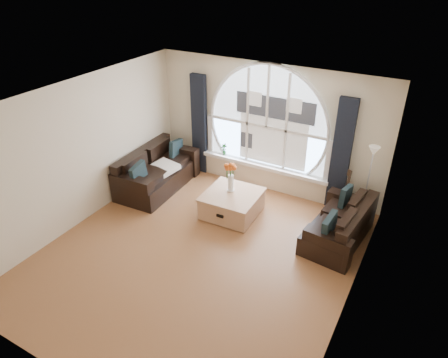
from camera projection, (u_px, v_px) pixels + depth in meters
ground at (199, 254)px, 7.04m from camera, size 5.00×5.50×0.01m
ceiling at (193, 104)px, 5.71m from camera, size 5.00×5.50×0.01m
wall_back at (267, 128)px, 8.46m from camera, size 5.00×0.01×2.70m
wall_front at (55, 303)px, 4.28m from camera, size 5.00×0.01×2.70m
wall_left at (81, 153)px, 7.43m from camera, size 0.01×5.50×2.70m
wall_right at (358, 235)px, 5.31m from camera, size 0.01×5.50×2.70m
attic_slope at (346, 161)px, 4.94m from camera, size 0.92×5.50×0.72m
arched_window at (268, 116)px, 8.30m from camera, size 2.60×0.06×2.15m
window_sill at (263, 166)px, 8.80m from camera, size 2.90×0.22×0.08m
window_frame at (267, 117)px, 8.28m from camera, size 2.76×0.08×2.15m
neighbor_house at (274, 123)px, 8.29m from camera, size 1.70×0.02×1.50m
curtain_left at (199, 125)px, 9.15m from camera, size 0.35×0.12×2.30m
curtain_right at (341, 156)px, 7.79m from camera, size 0.35×0.12×2.30m
sofa_left at (157, 171)px, 8.83m from camera, size 1.04×1.95×0.85m
sofa_right at (339, 221)px, 7.20m from camera, size 0.99×1.71×0.72m
coffee_chest at (232, 203)px, 7.99m from camera, size 1.07×1.07×0.51m
throw_blanket at (163, 168)px, 8.73m from camera, size 0.65×0.65×0.10m
vase_flowers at (231, 173)px, 7.79m from camera, size 0.24×0.24×0.70m
floor_lamp at (367, 186)px, 7.47m from camera, size 0.24×0.24×1.60m
guitar at (347, 192)px, 7.82m from camera, size 0.40×0.30×1.06m
potted_plant at (224, 149)px, 9.13m from camera, size 0.15×0.11×0.26m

